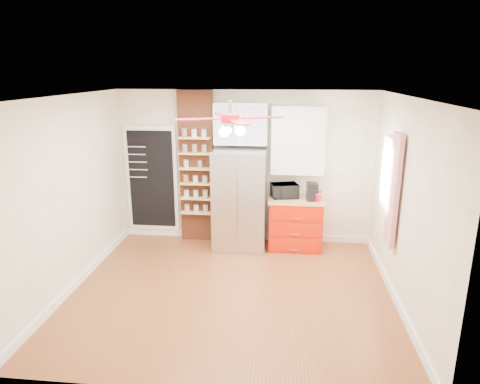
# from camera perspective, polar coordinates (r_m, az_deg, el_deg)

# --- Properties ---
(floor) EXTENTS (4.50, 4.50, 0.00)m
(floor) POSITION_cam_1_polar(r_m,az_deg,el_deg) (6.22, -1.17, -13.07)
(floor) COLOR brown
(floor) RESTS_ON ground
(ceiling) EXTENTS (4.50, 4.50, 0.00)m
(ceiling) POSITION_cam_1_polar(r_m,az_deg,el_deg) (5.45, -1.33, 12.62)
(ceiling) COLOR white
(ceiling) RESTS_ON wall_back
(wall_back) EXTENTS (4.50, 0.02, 2.70)m
(wall_back) POSITION_cam_1_polar(r_m,az_deg,el_deg) (7.61, 0.63, 3.29)
(wall_back) COLOR #F6EFC6
(wall_back) RESTS_ON floor
(wall_front) EXTENTS (4.50, 0.02, 2.70)m
(wall_front) POSITION_cam_1_polar(r_m,az_deg,el_deg) (3.84, -5.01, -9.77)
(wall_front) COLOR #F6EFC6
(wall_front) RESTS_ON floor
(wall_left) EXTENTS (0.02, 4.00, 2.70)m
(wall_left) POSITION_cam_1_polar(r_m,az_deg,el_deg) (6.37, -21.78, -0.40)
(wall_left) COLOR #F6EFC6
(wall_left) RESTS_ON floor
(wall_right) EXTENTS (0.02, 4.00, 2.70)m
(wall_right) POSITION_cam_1_polar(r_m,az_deg,el_deg) (5.86, 21.15, -1.68)
(wall_right) COLOR #F6EFC6
(wall_right) RESTS_ON floor
(chalkboard) EXTENTS (0.95, 0.05, 1.95)m
(chalkboard) POSITION_cam_1_polar(r_m,az_deg,el_deg) (7.97, -11.67, 1.69)
(chalkboard) COLOR white
(chalkboard) RESTS_ON wall_back
(brick_pillar) EXTENTS (0.60, 0.16, 2.70)m
(brick_pillar) POSITION_cam_1_polar(r_m,az_deg,el_deg) (7.66, -5.78, 3.29)
(brick_pillar) COLOR brown
(brick_pillar) RESTS_ON floor
(fridge) EXTENTS (0.90, 0.70, 1.75)m
(fridge) POSITION_cam_1_polar(r_m,az_deg,el_deg) (7.38, -0.04, -0.92)
(fridge) COLOR silver
(fridge) RESTS_ON floor
(upper_glass_cabinet) EXTENTS (0.90, 0.35, 0.70)m
(upper_glass_cabinet) POSITION_cam_1_polar(r_m,az_deg,el_deg) (7.31, 0.12, 9.13)
(upper_glass_cabinet) COLOR white
(upper_glass_cabinet) RESTS_ON wall_back
(red_cabinet) EXTENTS (0.94, 0.64, 0.90)m
(red_cabinet) POSITION_cam_1_polar(r_m,az_deg,el_deg) (7.53, 7.38, -4.11)
(red_cabinet) COLOR red
(red_cabinet) RESTS_ON floor
(upper_shelf_unit) EXTENTS (0.90, 0.30, 1.15)m
(upper_shelf_unit) POSITION_cam_1_polar(r_m,az_deg,el_deg) (7.34, 7.75, 6.85)
(upper_shelf_unit) COLOR white
(upper_shelf_unit) RESTS_ON wall_back
(window) EXTENTS (0.04, 0.75, 1.05)m
(window) POSITION_cam_1_polar(r_m,az_deg,el_deg) (6.65, 19.23, 2.30)
(window) COLOR white
(window) RESTS_ON wall_right
(curtain) EXTENTS (0.06, 0.40, 1.55)m
(curtain) POSITION_cam_1_polar(r_m,az_deg,el_deg) (6.14, 19.80, 0.21)
(curtain) COLOR red
(curtain) RESTS_ON wall_right
(ceiling_fan) EXTENTS (1.40, 1.40, 0.44)m
(ceiling_fan) POSITION_cam_1_polar(r_m,az_deg,el_deg) (5.47, -1.31, 9.73)
(ceiling_fan) COLOR silver
(ceiling_fan) RESTS_ON ceiling
(toaster_oven) EXTENTS (0.51, 0.41, 0.25)m
(toaster_oven) POSITION_cam_1_polar(r_m,az_deg,el_deg) (7.38, 5.94, 0.17)
(toaster_oven) COLOR black
(toaster_oven) RESTS_ON red_cabinet
(coffee_maker) EXTENTS (0.19, 0.24, 0.30)m
(coffee_maker) POSITION_cam_1_polar(r_m,az_deg,el_deg) (7.29, 9.59, 0.05)
(coffee_maker) COLOR black
(coffee_maker) RESTS_ON red_cabinet
(canister_left) EXTENTS (0.10, 0.10, 0.13)m
(canister_left) POSITION_cam_1_polar(r_m,az_deg,el_deg) (7.25, 10.34, -0.80)
(canister_left) COLOR #B20923
(canister_left) RESTS_ON red_cabinet
(canister_right) EXTENTS (0.14, 0.14, 0.15)m
(canister_right) POSITION_cam_1_polar(r_m,az_deg,el_deg) (7.40, 10.39, -0.33)
(canister_right) COLOR #A6091E
(canister_right) RESTS_ON red_cabinet
(pantry_jar_oats) EXTENTS (0.10, 0.10, 0.13)m
(pantry_jar_oats) POSITION_cam_1_polar(r_m,az_deg,el_deg) (7.53, -7.18, 3.70)
(pantry_jar_oats) COLOR beige
(pantry_jar_oats) RESTS_ON brick_pillar
(pantry_jar_beans) EXTENTS (0.10, 0.10, 0.12)m
(pantry_jar_beans) POSITION_cam_1_polar(r_m,az_deg,el_deg) (7.49, -5.35, 3.68)
(pantry_jar_beans) COLOR olive
(pantry_jar_beans) RESTS_ON brick_pillar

